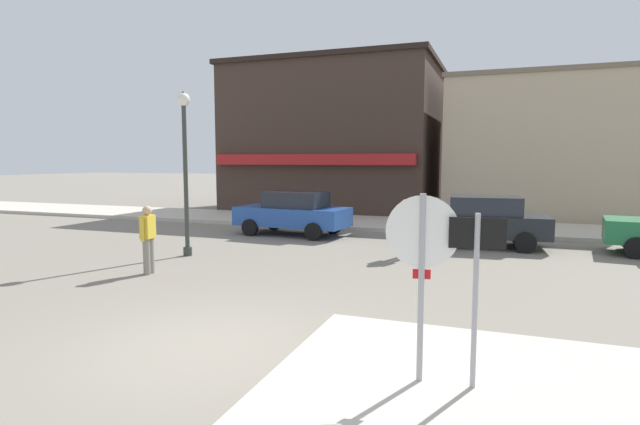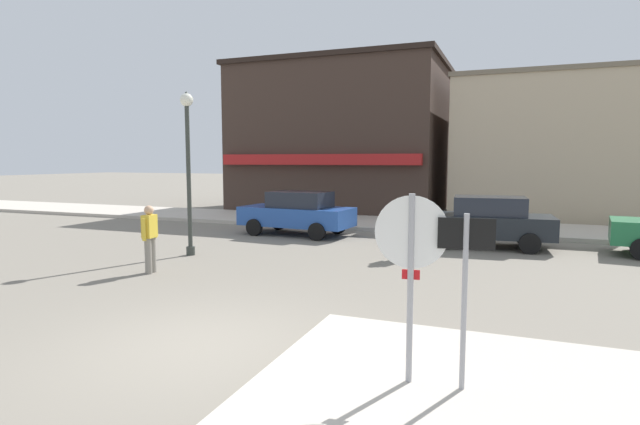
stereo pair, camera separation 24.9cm
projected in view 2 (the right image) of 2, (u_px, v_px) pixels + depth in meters
The scene contains 11 objects.
ground_plane at pixel (201, 346), 7.17m from camera, with size 160.00×160.00×0.00m, color gray.
kerb_far at pixel (404, 224), 20.18m from camera, with size 80.00×4.00×0.15m, color beige.
stop_sign at pixel (411, 264), 5.56m from camera, with size 0.82×0.11×2.30m.
one_way_sign at pixel (465, 284), 5.39m from camera, with size 0.60×0.08×2.10m.
lamp_post at pixel (188, 150), 13.77m from camera, with size 0.36×0.36×4.54m.
parked_car_nearest at pixel (297, 212), 17.80m from camera, with size 4.12×2.12×1.56m.
parked_car_second at pixel (485, 221), 15.30m from camera, with size 4.12×2.12×1.56m.
pedestrian_crossing_near at pixel (150, 237), 11.75m from camera, with size 0.27×0.56×1.61m.
pedestrian_crossing_far at pixel (407, 227), 13.56m from camera, with size 0.53×0.36×1.61m.
building_corner_shop at pixel (347, 139), 27.38m from camera, with size 10.69×9.31×7.65m.
building_storefront_left_near at pixel (543, 148), 23.75m from camera, with size 8.04×7.54×6.45m.
Camera 2 is at (4.13, -5.83, 2.66)m, focal length 28.00 mm.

